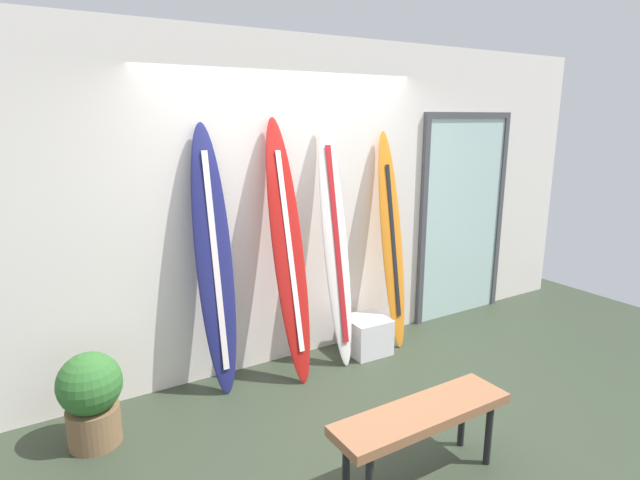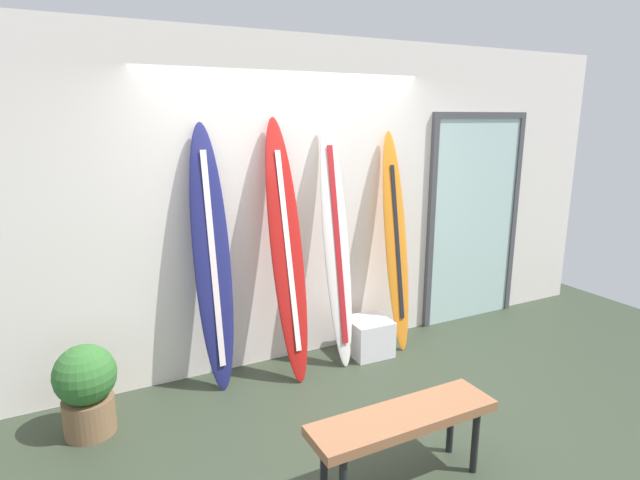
# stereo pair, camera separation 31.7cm
# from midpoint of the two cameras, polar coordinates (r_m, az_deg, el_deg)

# --- Properties ---
(ground) EXTENTS (8.00, 8.00, 0.04)m
(ground) POSITION_cam_midpoint_polar(r_m,az_deg,el_deg) (3.94, 3.21, -19.60)
(ground) COLOR #303A2A
(wall_back) EXTENTS (7.20, 0.20, 2.80)m
(wall_back) POSITION_cam_midpoint_polar(r_m,az_deg,el_deg) (4.49, -5.99, 4.07)
(wall_back) COLOR silver
(wall_back) RESTS_ON ground
(surfboard_navy) EXTENTS (0.31, 0.36, 2.10)m
(surfboard_navy) POSITION_cam_midpoint_polar(r_m,az_deg,el_deg) (4.03, -13.91, -2.45)
(surfboard_navy) COLOR navy
(surfboard_navy) RESTS_ON ground
(surfboard_crimson) EXTENTS (0.30, 0.52, 2.14)m
(surfboard_crimson) POSITION_cam_midpoint_polar(r_m,az_deg,el_deg) (4.15, -5.71, -1.54)
(surfboard_crimson) COLOR #B01815
(surfboard_crimson) RESTS_ON ground
(surfboard_ivory) EXTENTS (0.24, 0.44, 2.12)m
(surfboard_ivory) POSITION_cam_midpoint_polar(r_m,az_deg,el_deg) (4.41, -0.30, -0.81)
(surfboard_ivory) COLOR silver
(surfboard_ivory) RESTS_ON ground
(surfboard_sunset) EXTENTS (0.24, 0.39, 2.02)m
(surfboard_sunset) POSITION_cam_midpoint_polar(r_m,az_deg,el_deg) (4.79, 6.14, -0.38)
(surfboard_sunset) COLOR orange
(surfboard_sunset) RESTS_ON ground
(display_block_left) EXTENTS (0.38, 0.38, 0.33)m
(display_block_left) POSITION_cam_midpoint_polar(r_m,az_deg,el_deg) (4.82, 3.32, -10.55)
(display_block_left) COLOR silver
(display_block_left) RESTS_ON ground
(glass_door) EXTENTS (1.20, 0.06, 2.18)m
(glass_door) POSITION_cam_midpoint_polar(r_m,az_deg,el_deg) (5.65, 14.09, 2.84)
(glass_door) COLOR silver
(glass_door) RESTS_ON ground
(potted_plant) EXTENTS (0.41, 0.41, 0.64)m
(potted_plant) POSITION_cam_midpoint_polar(r_m,az_deg,el_deg) (3.89, -26.40, -15.37)
(potted_plant) COLOR brown
(potted_plant) RESTS_ON ground
(bench) EXTENTS (1.16, 0.31, 0.47)m
(bench) POSITION_cam_midpoint_polar(r_m,az_deg,el_deg) (3.20, 8.40, -19.11)
(bench) COLOR #94603F
(bench) RESTS_ON ground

